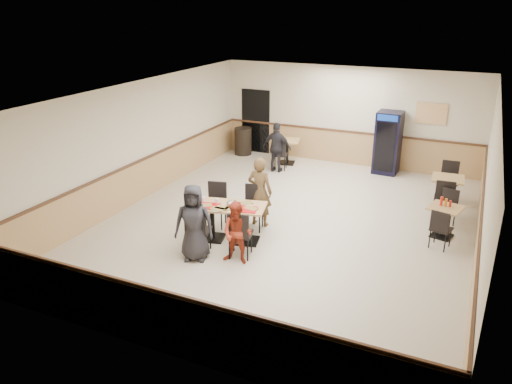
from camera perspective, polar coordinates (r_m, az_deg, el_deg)
The scene contains 20 objects.
ground at distance 11.56m, azimuth 3.71°, elevation -3.56°, with size 10.00×10.00×0.00m, color beige.
room_shell at distance 13.24m, azimuth 14.97°, elevation 1.69°, with size 10.00×10.00×10.00m.
main_table at distance 10.54m, azimuth -3.05°, elevation -2.89°, with size 1.64×1.09×0.81m.
main_chairs at distance 10.56m, azimuth -3.33°, elevation -2.99°, with size 1.71×2.03×1.02m.
diner_woman_left at distance 9.76m, azimuth -7.10°, elevation -3.50°, with size 0.76×0.49×1.55m, color black.
diner_woman_right at distance 9.61m, azimuth -2.15°, elevation -4.72°, with size 0.61×0.48×1.26m, color #9B301C.
diner_man_opposite at distance 11.17m, azimuth 0.44°, elevation 0.04°, with size 0.58×0.38×1.60m, color brown.
lone_diner at distance 14.79m, azimuth 2.40°, elevation 5.10°, with size 0.87×0.36×1.49m, color black.
tabletop_clutter at distance 10.34m, azimuth -3.47°, elevation -1.61°, with size 1.34×0.86×0.12m.
side_table_near at distance 11.45m, azimuth 20.70°, elevation -2.68°, with size 0.79×0.79×0.70m.
side_table_near_chair_south at distance 10.94m, azimuth 20.43°, elevation -3.87°, with size 0.41×0.41×0.88m, color black, non-canonical shape.
side_table_near_chair_north at distance 11.97m, azimuth 20.92°, elevation -1.79°, with size 0.41×0.41×0.88m, color black, non-canonical shape.
side_table_far at distance 13.04m, azimuth 20.96°, elevation 0.45°, with size 0.78×0.78×0.79m.
side_table_far_chair_south at distance 12.45m, azimuth 20.70°, elevation -0.59°, with size 0.47×0.47×1.00m, color black, non-canonical shape.
side_table_far_chair_north at distance 13.65m, azimuth 21.17°, elevation 1.20°, with size 0.47×0.47×1.00m, color black, non-canonical shape.
condiment_caddy at distance 11.38m, azimuth 20.78°, elevation -1.08°, with size 0.23×0.06×0.20m.
back_table at distance 15.63m, azimuth 3.59°, elevation 5.06°, with size 0.86×0.86×0.77m.
back_table_chair_lone at distance 15.09m, azimuth 2.75°, elevation 4.39°, with size 0.45×0.45×0.97m, color black, non-canonical shape.
pepsi_cooler at distance 15.14m, azimuth 14.83°, elevation 5.47°, with size 0.72×0.73×1.83m.
trash_bin at distance 16.61m, azimuth -1.50°, elevation 5.83°, with size 0.56×0.56×0.89m, color black.
Camera 1 is at (3.66, -9.85, 4.81)m, focal length 35.00 mm.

